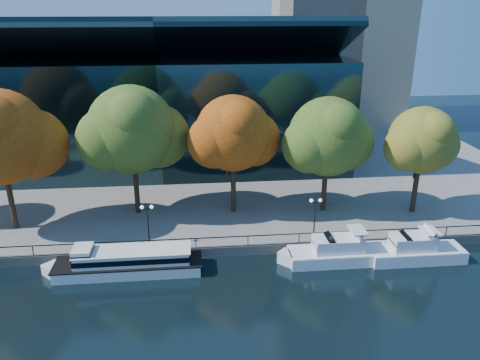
{
  "coord_description": "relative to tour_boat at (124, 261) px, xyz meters",
  "views": [
    {
      "loc": [
        0.35,
        -36.39,
        22.96
      ],
      "look_at": [
        4.69,
        8.0,
        5.91
      ],
      "focal_mm": 35.0,
      "sensor_mm": 36.0,
      "label": 1
    }
  ],
  "objects": [
    {
      "name": "lamp_2",
      "position": [
        18.21,
        3.43,
        2.82
      ],
      "size": [
        1.26,
        0.36,
        4.03
      ],
      "color": "black",
      "rests_on": "promenade"
    },
    {
      "name": "tree_2",
      "position": [
        0.29,
        10.83,
        9.1
      ],
      "size": [
        11.62,
        9.53,
        14.11
      ],
      "color": "black",
      "rests_on": "promenade"
    },
    {
      "name": "tree_4",
      "position": [
        20.94,
        9.37,
        8.21
      ],
      "size": [
        10.59,
        8.68,
        12.79
      ],
      "color": "black",
      "rests_on": "promenade"
    },
    {
      "name": "tree_3",
      "position": [
        10.86,
        10.06,
        8.65
      ],
      "size": [
        10.1,
        8.28,
        13.03
      ],
      "color": "black",
      "rests_on": "promenade"
    },
    {
      "name": "tree_1",
      "position": [
        -11.94,
        8.12,
        9.38
      ],
      "size": [
        11.71,
        9.6,
        14.42
      ],
      "color": "black",
      "rests_on": "promenade"
    },
    {
      "name": "railing",
      "position": [
        6.43,
        2.18,
        0.78
      ],
      "size": [
        88.2,
        0.08,
        0.99
      ],
      "color": "black",
      "rests_on": "promenade"
    },
    {
      "name": "tour_boat",
      "position": [
        0.0,
        0.0,
        0.0
      ],
      "size": [
        14.34,
        3.2,
        2.72
      ],
      "color": "white",
      "rests_on": "ground"
    },
    {
      "name": "cruiser_near",
      "position": [
        19.71,
        -0.02,
        -0.14
      ],
      "size": [
        11.32,
        2.92,
        3.28
      ],
      "color": "white",
      "rests_on": "ground"
    },
    {
      "name": "cruiser_far",
      "position": [
        26.7,
        -0.44,
        -0.11
      ],
      "size": [
        10.06,
        2.79,
        3.29
      ],
      "color": "white",
      "rests_on": "ground"
    },
    {
      "name": "tree_5",
      "position": [
        30.76,
        8.05,
        7.94
      ],
      "size": [
        8.93,
        7.32,
        11.83
      ],
      "color": "black",
      "rests_on": "promenade"
    },
    {
      "name": "ground",
      "position": [
        6.43,
        -1.07,
        -1.16
      ],
      "size": [
        160.0,
        160.0,
        0.0
      ],
      "primitive_type": "plane",
      "color": "black",
      "rests_on": "ground"
    },
    {
      "name": "convention_building",
      "position": [
        2.43,
        30.72,
        7.35
      ],
      "size": [
        50.0,
        24.57,
        21.43
      ],
      "color": "black",
      "rests_on": "ground"
    },
    {
      "name": "promenade",
      "position": [
        6.43,
        35.31,
        -0.66
      ],
      "size": [
        90.0,
        67.08,
        1.0
      ],
      "color": "slate",
      "rests_on": "ground"
    },
    {
      "name": "lamp_1",
      "position": [
        1.93,
        3.43,
        2.82
      ],
      "size": [
        1.26,
        0.36,
        4.03
      ],
      "color": "black",
      "rests_on": "promenade"
    }
  ]
}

